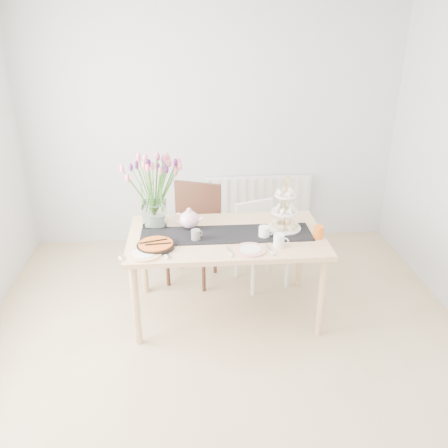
{
  "coord_description": "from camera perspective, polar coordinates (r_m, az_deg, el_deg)",
  "views": [
    {
      "loc": [
        -0.26,
        -2.76,
        2.42
      ],
      "look_at": [
        0.01,
        0.68,
        0.87
      ],
      "focal_mm": 38.0,
      "sensor_mm": 36.0,
      "label": 1
    }
  ],
  "objects": [
    {
      "name": "cake_stand",
      "position": [
        3.96,
        7.29,
        0.95
      ],
      "size": [
        0.28,
        0.28,
        0.42
      ],
      "rotation": [
        0.0,
        0.0,
        -0.16
      ],
      "color": "gold",
      "rests_on": "dining_table"
    },
    {
      "name": "mug_white",
      "position": [
        3.7,
        6.62,
        -1.97
      ],
      "size": [
        0.11,
        0.11,
        0.1
      ],
      "primitive_type": "cylinder",
      "rotation": [
        0.0,
        0.0,
        -0.29
      ],
      "color": "white",
      "rests_on": "dining_table"
    },
    {
      "name": "plate_right",
      "position": [
        3.63,
        3.19,
        -3.12
      ],
      "size": [
        0.29,
        0.29,
        0.01
      ],
      "primitive_type": "cylinder",
      "rotation": [
        0.0,
        0.0,
        0.23
      ],
      "color": "silver",
      "rests_on": "dining_table"
    },
    {
      "name": "chair_white",
      "position": [
        4.54,
        4.17,
        -1.58
      ],
      "size": [
        0.5,
        0.5,
        0.78
      ],
      "rotation": [
        0.0,
        0.0,
        0.34
      ],
      "color": "white",
      "rests_on": "ground"
    },
    {
      "name": "mug_orange",
      "position": [
        3.89,
        11.32,
        -0.95
      ],
      "size": [
        0.12,
        0.12,
        0.1
      ],
      "primitive_type": "cylinder",
      "rotation": [
        0.0,
        0.0,
        0.7
      ],
      "color": "orange",
      "rests_on": "dining_table"
    },
    {
      "name": "radiator",
      "position": [
        5.38,
        3.98,
        2.65
      ],
      "size": [
        1.2,
        0.08,
        0.6
      ],
      "primitive_type": "cube",
      "color": "white",
      "rests_on": "room_shell"
    },
    {
      "name": "tart_tin",
      "position": [
        3.71,
        -8.2,
        -2.55
      ],
      "size": [
        0.3,
        0.3,
        0.04
      ],
      "rotation": [
        0.0,
        0.0,
        -0.16
      ],
      "color": "black",
      "rests_on": "dining_table"
    },
    {
      "name": "room_shell",
      "position": [
        2.99,
        0.82,
        2.16
      ],
      "size": [
        4.5,
        4.5,
        4.5
      ],
      "color": "tan",
      "rests_on": "ground"
    },
    {
      "name": "teapot",
      "position": [
        3.97,
        -4.2,
        0.55
      ],
      "size": [
        0.33,
        0.3,
        0.17
      ],
      "primitive_type": null,
      "rotation": [
        0.0,
        0.0,
        -0.43
      ],
      "color": "white",
      "rests_on": "dining_table"
    },
    {
      "name": "cream_jug",
      "position": [
        3.84,
        4.85,
        -0.94
      ],
      "size": [
        0.11,
        0.11,
        0.09
      ],
      "primitive_type": "cylinder",
      "rotation": [
        0.0,
        0.0,
        -0.31
      ],
      "color": "white",
      "rests_on": "dining_table"
    },
    {
      "name": "mug_grey",
      "position": [
        3.78,
        -3.42,
        -1.33
      ],
      "size": [
        0.1,
        0.1,
        0.09
      ],
      "primitive_type": "cylinder",
      "rotation": [
        0.0,
        0.0,
        0.6
      ],
      "color": "slate",
      "rests_on": "dining_table"
    },
    {
      "name": "chair_brown",
      "position": [
        4.57,
        -3.61,
        -0.09
      ],
      "size": [
        0.6,
        0.6,
        0.94
      ],
      "rotation": [
        0.0,
        0.0,
        -0.36
      ],
      "color": "#371B14",
      "rests_on": "ground"
    },
    {
      "name": "plate_left",
      "position": [
        3.62,
        -9.58,
        -3.52
      ],
      "size": [
        0.35,
        0.35,
        0.01
      ],
      "primitive_type": "cylinder",
      "rotation": [
        0.0,
        0.0,
        0.4
      ],
      "color": "silver",
      "rests_on": "dining_table"
    },
    {
      "name": "table_runner",
      "position": [
        3.88,
        0.27,
        -1.24
      ],
      "size": [
        1.4,
        0.35,
        0.01
      ],
      "primitive_type": "cube",
      "color": "black",
      "rests_on": "dining_table"
    },
    {
      "name": "tulip_vase",
      "position": [
        3.96,
        -8.59,
        5.22
      ],
      "size": [
        0.72,
        0.72,
        0.63
      ],
      "rotation": [
        0.0,
        0.0,
        -0.35
      ],
      "color": "silver",
      "rests_on": "dining_table"
    },
    {
      "name": "dining_table",
      "position": [
        3.92,
        0.27,
        -2.31
      ],
      "size": [
        1.6,
        0.9,
        0.75
      ],
      "color": "tan",
      "rests_on": "ground"
    }
  ]
}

